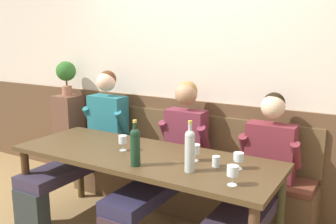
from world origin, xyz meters
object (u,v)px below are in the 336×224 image
object	(u,v)px
wine_bottle_green_tall	(190,149)
wine_glass_left_end	(195,150)
dining_table	(143,163)
wine_bottle_amber_mid	(135,146)
wall_bench	(182,181)
person_center_right_seat	(168,159)
wine_glass_right_end	(123,140)
wine_glass_center_front	(233,171)
water_tumbler_right	(216,161)
wine_glass_near_bucket	(239,157)
potted_plant	(66,73)
person_left_seat	(87,141)
person_center_left_seat	(257,181)

from	to	relation	value
wine_bottle_green_tall	wine_glass_left_end	distance (m)	0.25
dining_table	wine_bottle_amber_mid	world-z (taller)	wine_bottle_amber_mid
wall_bench	person_center_right_seat	world-z (taller)	person_center_right_seat
wine_glass_right_end	wine_glass_center_front	distance (m)	1.09
wine_glass_right_end	wine_glass_left_end	bearing A→B (deg)	6.84
wine_glass_left_end	person_center_right_seat	bearing A→B (deg)	148.23
wine_glass_left_end	wine_glass_right_end	bearing A→B (deg)	-173.16
wall_bench	wine_bottle_amber_mid	distance (m)	1.13
water_tumbler_right	person_center_right_seat	bearing A→B (deg)	154.77
wine_glass_near_bucket	potted_plant	size ratio (longest dim) A/B	0.31
wall_bench	water_tumbler_right	distance (m)	1.04
person_left_seat	wine_glass_center_front	distance (m)	1.88
water_tumbler_right	potted_plant	xyz separation A→B (m)	(-2.20, 0.68, 0.48)
wine_bottle_green_tall	wall_bench	bearing A→B (deg)	121.36
person_center_left_seat	wine_bottle_amber_mid	world-z (taller)	person_center_left_seat
wine_glass_left_end	wall_bench	bearing A→B (deg)	125.72
wine_glass_right_end	water_tumbler_right	xyz separation A→B (m)	(0.83, 0.05, -0.05)
wine_bottle_green_tall	wine_glass_left_end	size ratio (longest dim) A/B	2.82
person_center_left_seat	wine_bottle_amber_mid	bearing A→B (deg)	-144.19
wall_bench	person_center_left_seat	xyz separation A→B (m)	(0.87, -0.38, 0.32)
person_center_right_seat	wine_glass_right_end	size ratio (longest dim) A/B	9.83
wall_bench	dining_table	world-z (taller)	wall_bench
person_center_left_seat	wine_bottle_amber_mid	size ratio (longest dim) A/B	3.56
person_left_seat	potted_plant	bearing A→B (deg)	149.24
person_center_right_seat	potted_plant	world-z (taller)	potted_plant
wall_bench	wine_bottle_amber_mid	bearing A→B (deg)	-83.62
person_center_left_seat	wine_bottle_green_tall	size ratio (longest dim) A/B	3.35
wine_bottle_green_tall	wine_glass_right_end	distance (m)	0.73
wine_glass_near_bucket	wine_glass_left_end	distance (m)	0.35
person_left_seat	wine_bottle_green_tall	world-z (taller)	person_left_seat
wine_bottle_amber_mid	wine_glass_near_bucket	size ratio (longest dim) A/B	2.86
wine_bottle_green_tall	water_tumbler_right	distance (m)	0.26
person_center_right_seat	person_center_left_seat	size ratio (longest dim) A/B	1.03
wine_glass_center_front	wine_glass_left_end	bearing A→B (deg)	144.48
water_tumbler_right	wine_bottle_green_tall	bearing A→B (deg)	-122.51
dining_table	potted_plant	xyz separation A→B (m)	(-1.57, 0.72, 0.60)
person_left_seat	potted_plant	size ratio (longest dim) A/B	3.33
person_left_seat	wine_glass_left_end	bearing A→B (deg)	-10.76
person_center_left_seat	wine_glass_center_front	distance (m)	0.59
dining_table	person_center_left_seat	xyz separation A→B (m)	(0.87, 0.30, -0.08)
person_left_seat	wine_bottle_green_tall	distance (m)	1.54
wine_glass_center_front	water_tumbler_right	xyz separation A→B (m)	(-0.23, 0.27, -0.06)
wall_bench	wine_bottle_amber_mid	xyz separation A→B (m)	(0.10, -0.94, 0.63)
wine_bottle_amber_mid	water_tumbler_right	distance (m)	0.61
wine_bottle_green_tall	person_center_left_seat	bearing A→B (deg)	51.45
wall_bench	potted_plant	xyz separation A→B (m)	(-1.57, 0.03, 0.99)
wine_bottle_amber_mid	wine_glass_center_front	size ratio (longest dim) A/B	2.62
wine_bottle_green_tall	wine_bottle_amber_mid	bearing A→B (deg)	-166.04
person_center_left_seat	wine_glass_left_end	world-z (taller)	person_center_left_seat
wine_glass_right_end	potted_plant	distance (m)	1.61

